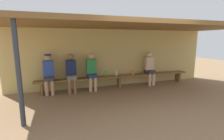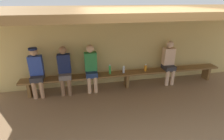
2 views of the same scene
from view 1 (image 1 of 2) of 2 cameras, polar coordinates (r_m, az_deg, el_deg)
name	(u,v)px [view 1 (image 1 of 2)]	position (r m, az deg, el deg)	size (l,w,h in m)	color
ground_plane	(137,101)	(5.12, 8.66, -10.41)	(24.00, 24.00, 0.00)	#8C6D4C
back_wall	(115,58)	(6.67, 1.06, 4.24)	(8.00, 0.20, 2.20)	tan
dugout_roof	(129,25)	(5.45, 5.85, 15.07)	(8.00, 2.80, 0.12)	brown
support_post	(19,75)	(3.84, -29.37, -1.53)	(0.10, 0.10, 2.20)	#2D333D
bench	(119,77)	(6.37, 2.40, -2.56)	(6.00, 0.36, 0.46)	brown
player_in_red	(71,71)	(5.92, -13.84, -0.45)	(0.34, 0.42, 1.34)	slate
player_leftmost	(92,70)	(6.02, -6.98, -0.06)	(0.34, 0.42, 1.34)	navy
player_shirtless_tan	(49,72)	(5.90, -20.87, -0.69)	(0.34, 0.42, 1.34)	#333338
player_rightmost	(150,67)	(6.89, 12.80, 1.06)	(0.34, 0.42, 1.34)	#333338
water_bottle_orange	(116,73)	(6.30, 1.54, -1.07)	(0.07, 0.07, 0.22)	silver
water_bottle_clear	(133,72)	(6.55, 7.16, -0.71)	(0.07, 0.07, 0.21)	orange
water_bottle_blue	(106,73)	(6.18, -2.08, -0.98)	(0.06, 0.06, 0.28)	green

